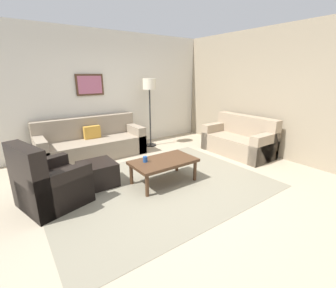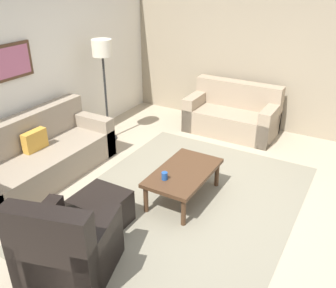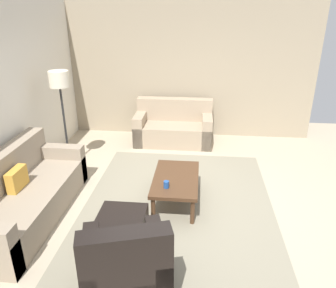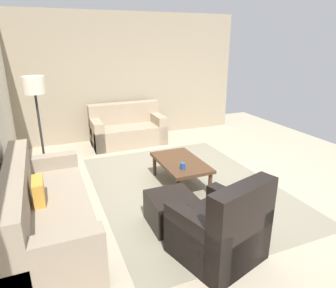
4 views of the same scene
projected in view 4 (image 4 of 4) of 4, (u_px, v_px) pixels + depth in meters
The scene contains 10 objects.
ground_plane at pixel (186, 187), 4.80m from camera, with size 8.00×8.00×0.00m, color tan.
stone_feature_panel at pixel (130, 77), 6.96m from camera, with size 0.12×5.20×2.80m, color gray.
area_rug at pixel (186, 187), 4.80m from camera, with size 3.59×2.70×0.01m, color gray.
couch_main at pixel (42, 212), 3.55m from camera, with size 2.27×0.88×0.88m.
couch_loveseat at pixel (127, 130), 6.77m from camera, with size 0.81×1.58×0.88m.
armchair_leather at pixel (222, 234), 3.15m from camera, with size 0.99×0.99×0.95m.
ottoman at pixel (171, 210), 3.79m from camera, with size 0.56×0.56×0.40m, color black.
coffee_table at pixel (181, 164), 4.78m from camera, with size 1.10×0.64×0.41m.
cup at pixel (183, 166), 4.45m from camera, with size 0.08×0.08×0.10m, color #1E478C.
lamp_standing at pixel (36, 96), 4.55m from camera, with size 0.32×0.32×1.71m.
Camera 4 is at (-3.87, 1.93, 2.22)m, focal length 32.35 mm.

